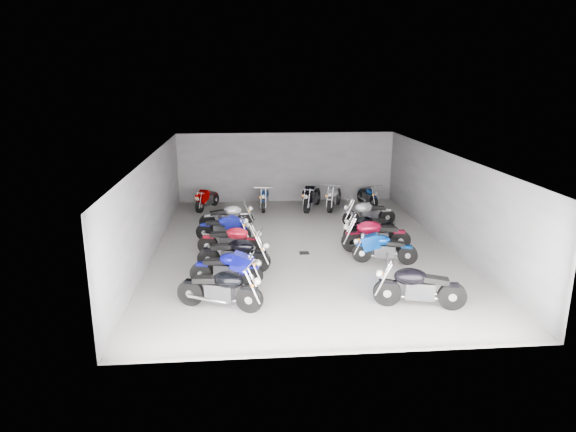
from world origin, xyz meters
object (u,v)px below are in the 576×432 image
Objects in this scene: motorcycle_left_d at (231,241)px; motorcycle_left_f at (227,217)px; drain_grate at (304,253)px; motorcycle_left_a at (221,289)px; motorcycle_right_e at (369,227)px; motorcycle_right_f at (368,213)px; motorcycle_back_c at (265,198)px; motorcycle_left_b at (227,269)px; motorcycle_back_d at (312,197)px; motorcycle_left_e at (224,229)px; motorcycle_right_a at (419,287)px; motorcycle_right_d at (375,235)px; motorcycle_back_a at (207,199)px; motorcycle_right_c at (384,249)px; motorcycle_back_e at (334,197)px; motorcycle_left_c at (235,254)px; motorcycle_back_f at (368,196)px.

motorcycle_left_d is 1.03× the size of motorcycle_left_f.
motorcycle_left_a is (-2.59, -4.04, 0.54)m from drain_grate.
motorcycle_right_f is (0.40, 1.77, 0.02)m from motorcycle_right_e.
motorcycle_right_e is at bearing 132.66° from motorcycle_back_c.
motorcycle_left_b is at bearing 10.42° from motorcycle_left_d.
motorcycle_back_d reaches higher than motorcycle_left_d.
motorcycle_back_d is at bearing 158.07° from motorcycle_left_e.
motorcycle_right_a is 1.14× the size of motorcycle_right_e.
motorcycle_right_e is (5.17, -0.23, 0.00)m from motorcycle_left_e.
motorcycle_back_a is (-6.01, 6.16, -0.09)m from motorcycle_right_d.
motorcycle_left_e is at bearing -159.25° from motorcycle_left_a.
motorcycle_right_a is 12.12m from motorcycle_back_a.
motorcycle_left_a is 1.09× the size of motorcycle_right_c.
motorcycle_back_d is (3.63, 2.84, 0.05)m from motorcycle_left_f.
motorcycle_right_f is at bearing 129.11° from motorcycle_back_e.
motorcycle_right_e is at bearing 117.74° from motorcycle_back_e.
motorcycle_left_a is 1.09× the size of motorcycle_right_e.
motorcycle_right_d reaches higher than motorcycle_right_f.
motorcycle_left_f reaches higher than drain_grate.
motorcycle_left_c is 8.36m from motorcycle_back_e.
motorcycle_back_f is (3.63, 6.30, 0.44)m from drain_grate.
motorcycle_left_c is 4.87m from motorcycle_right_d.
motorcycle_left_c reaches higher than motorcycle_right_e.
motorcycle_left_a reaches higher than drain_grate.
motorcycle_right_a is (4.99, -0.33, 0.01)m from motorcycle_left_a.
motorcycle_back_c is 0.96× the size of motorcycle_back_e.
motorcycle_right_a reaches higher than motorcycle_back_d.
motorcycle_right_f is (5.45, 7.00, -0.03)m from motorcycle_left_a.
motorcycle_left_f is 5.84m from motorcycle_right_d.
motorcycle_left_d reaches higher than motorcycle_back_c.
motorcycle_back_d is (-1.86, 2.85, 0.04)m from motorcycle_right_f.
motorcycle_back_e is (-0.49, 4.58, 0.05)m from motorcycle_right_e.
motorcycle_left_a is at bearing 5.99° from motorcycle_left_c.
motorcycle_back_c is 1.11× the size of motorcycle_back_f.
motorcycle_back_d reaches higher than motorcycle_right_f.
motorcycle_right_d is 5.99m from motorcycle_back_d.
motorcycle_left_b is 3.97m from motorcycle_left_e.
motorcycle_back_d is at bearing 13.53° from motorcycle_right_d.
motorcycle_back_f is at bearing 148.13° from motorcycle_left_d.
motorcycle_left_b is 10.74m from motorcycle_back_f.
motorcycle_right_d is 1.14× the size of motorcycle_back_c.
motorcycle_right_c is 1.09× the size of motorcycle_back_f.
motorcycle_back_a is 5.62m from motorcycle_back_e.
motorcycle_right_f reaches higher than motorcycle_right_e.
motorcycle_left_c is at bearing -167.16° from motorcycle_left_a.
motorcycle_left_c reaches higher than motorcycle_left_f.
motorcycle_right_c is at bearing 13.37° from motorcycle_right_a.
motorcycle_right_f is 1.00× the size of motorcycle_back_e.
motorcycle_right_c is 6.95m from motorcycle_back_e.
motorcycle_right_d is (4.86, 2.52, 0.06)m from motorcycle_left_b.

